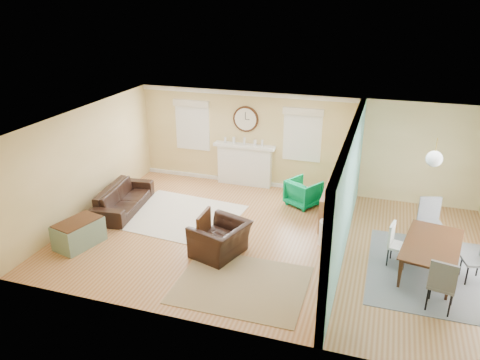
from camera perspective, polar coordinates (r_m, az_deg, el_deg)
name	(u,v)px	position (r m, az deg, el deg)	size (l,w,h in m)	color
floor	(271,240)	(10.25, 3.77, -7.35)	(9.00, 9.00, 0.00)	#9F5E31
wall_back	(300,144)	(12.45, 7.37, 4.43)	(9.00, 0.02, 2.60)	tan
wall_front	(223,258)	(7.11, -2.07, -9.50)	(9.00, 0.02, 2.60)	tan
wall_left	(86,162)	(11.53, -18.27, 2.05)	(0.02, 6.00, 2.60)	tan
ceiling	(274,124)	(9.26, 4.17, 6.82)	(9.00, 6.00, 0.02)	white
partition	(348,186)	(9.71, 13.06, -0.75)	(0.17, 6.00, 2.60)	tan
fireplace	(245,164)	(12.90, 0.56, 1.95)	(1.70, 0.30, 1.17)	white
wall_clock	(246,119)	(12.61, 0.70, 7.44)	(0.70, 0.07, 0.70)	#472312
window_left	(192,122)	(13.17, -5.82, 7.10)	(1.05, 0.13, 1.42)	white
window_right	(303,131)	(12.29, 7.64, 5.94)	(1.05, 0.13, 1.42)	white
pendant	(434,159)	(9.18, 22.60, 2.40)	(0.30, 0.30, 0.55)	gold
rug_cream	(180,216)	(11.36, -7.31, -4.36)	(2.65, 2.29, 0.01)	beige
rug_jute	(242,284)	(8.82, 0.20, -12.62)	(2.36, 1.93, 0.01)	tan
rug_grey	(430,272)	(9.87, 22.10, -10.34)	(2.30, 2.87, 0.01)	slate
sofa	(123,198)	(11.82, -14.02, -2.20)	(2.07, 0.81, 0.60)	black
eames_chair	(220,239)	(9.56, -2.42, -7.23)	(1.07, 0.94, 0.70)	black
green_chair	(303,192)	(11.83, 7.73, -1.52)	(0.72, 0.74, 0.67)	#00834E
trunk	(79,233)	(10.50, -19.05, -6.14)	(0.83, 1.10, 0.56)	gray
credenza	(334,206)	(11.08, 11.39, -3.10)	(0.51, 1.50, 0.80)	#A57046
tv	(336,178)	(10.80, 11.57, 0.30)	(1.06, 0.14, 0.61)	black
garden_stool	(328,233)	(10.12, 10.63, -6.37)	(0.37, 0.37, 0.54)	white
potted_plant	(329,213)	(9.91, 10.82, -3.92)	(0.38, 0.33, 0.42)	#337F33
dining_table	(432,258)	(9.71, 22.36, -8.81)	(1.77, 0.99, 0.62)	#472312
dining_chair_n	(431,219)	(10.60, 22.30, -4.41)	(0.55, 0.55, 1.02)	slate
dining_chair_s	(443,279)	(8.62, 23.54, -11.03)	(0.52, 0.52, 0.99)	slate
dining_chair_w	(399,242)	(9.65, 18.85, -7.17)	(0.45, 0.45, 0.87)	white
dining_chair_e	(475,257)	(9.66, 26.77, -8.35)	(0.47, 0.47, 0.88)	slate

